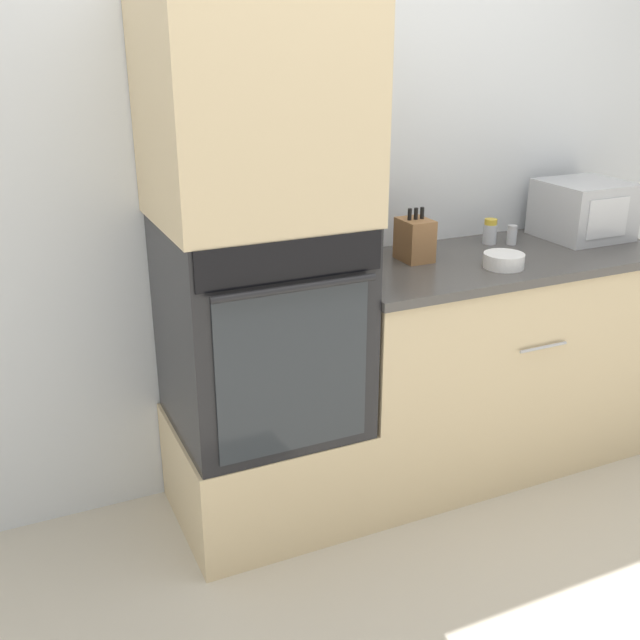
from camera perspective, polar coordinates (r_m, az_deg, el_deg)
The scene contains 12 objects.
ground_plane at distance 2.97m, azimuth 4.41°, elevation -15.83°, with size 12.00×12.00×0.00m, color beige.
wall_back at distance 2.98m, azimuth -0.86°, elevation 10.89°, with size 8.00×0.05×2.50m.
oven_cabinet_base at distance 2.96m, azimuth -4.19°, elevation -11.11°, with size 0.67×0.60×0.41m.
wall_oven at distance 2.68m, azimuth -4.50°, elevation -0.38°, with size 0.65×0.64×0.77m.
oven_cabinet_upper at distance 2.51m, azimuth -5.04°, elevation 16.22°, with size 0.67×0.60×0.77m.
counter_unit at distance 3.29m, azimuth 12.83°, elevation -2.95°, with size 1.42×0.63×0.93m.
microwave at distance 3.48m, azimuth 19.42°, elevation 7.94°, with size 0.34×0.33×0.24m.
knife_block at distance 2.98m, azimuth 7.23°, elevation 6.10°, with size 0.11×0.14×0.21m.
bowl at distance 2.96m, azimuth 13.82°, elevation 4.43°, with size 0.16×0.16×0.06m.
condiment_jar_near at distance 3.30m, azimuth 14.41°, elevation 6.29°, with size 0.04×0.04×0.08m.
condiment_jar_mid at distance 2.77m, azimuth 3.94°, elevation 4.16°, with size 0.04×0.04×0.09m.
condiment_jar_far at distance 3.28m, azimuth 12.83°, elevation 6.59°, with size 0.06×0.06×0.11m.
Camera 1 is at (-1.19, -2.05, 1.78)m, focal length 42.00 mm.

